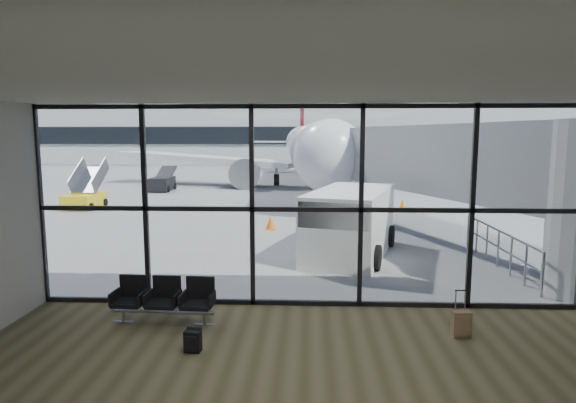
# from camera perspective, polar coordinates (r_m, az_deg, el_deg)

# --- Properties ---
(ground) EXTENTS (220.00, 220.00, 0.00)m
(ground) POSITION_cam_1_polar(r_m,az_deg,el_deg) (50.64, 2.41, 3.35)
(ground) COLOR slate
(ground) RESTS_ON ground
(lounge_shell) EXTENTS (12.02, 8.01, 4.51)m
(lounge_shell) POSITION_cam_1_polar(r_m,az_deg,el_deg) (5.81, 1.96, -3.61)
(lounge_shell) COLOR brown
(lounge_shell) RESTS_ON ground
(glass_curtain_wall) EXTENTS (12.10, 0.12, 4.50)m
(glass_curtain_wall) POSITION_cam_1_polar(r_m,az_deg,el_deg) (10.61, 2.18, -0.69)
(glass_curtain_wall) COLOR white
(glass_curtain_wall) RESTS_ON ground
(jet_bridge) EXTENTS (8.00, 16.50, 4.33)m
(jet_bridge) POSITION_cam_1_polar(r_m,az_deg,el_deg) (18.26, 17.92, 4.06)
(jet_bridge) COLOR #95989A
(jet_bridge) RESTS_ON ground
(apron_railing) EXTENTS (0.06, 5.46, 1.11)m
(apron_railing) POSITION_cam_1_polar(r_m,az_deg,el_deg) (15.36, 23.67, -4.51)
(apron_railing) COLOR gray
(apron_railing) RESTS_ON ground
(far_terminal) EXTENTS (80.00, 12.20, 11.00)m
(far_terminal) POSITION_cam_1_polar(r_m,az_deg,el_deg) (72.47, 1.98, 7.98)
(far_terminal) COLOR #AFB0AB
(far_terminal) RESTS_ON ground
(tree_0) EXTENTS (4.95, 4.95, 7.12)m
(tree_0) POSITION_cam_1_polar(r_m,az_deg,el_deg) (94.00, -26.41, 7.37)
(tree_0) COLOR #382619
(tree_0) RESTS_ON ground
(tree_1) EXTENTS (5.61, 5.61, 8.07)m
(tree_1) POSITION_cam_1_polar(r_m,az_deg,el_deg) (91.28, -23.10, 7.96)
(tree_1) COLOR #382619
(tree_1) RESTS_ON ground
(tree_2) EXTENTS (6.27, 6.27, 9.03)m
(tree_2) POSITION_cam_1_polar(r_m,az_deg,el_deg) (88.89, -19.59, 8.56)
(tree_2) COLOR #382619
(tree_2) RESTS_ON ground
(tree_3) EXTENTS (4.95, 4.95, 7.12)m
(tree_3) POSITION_cam_1_polar(r_m,az_deg,el_deg) (86.82, -15.84, 7.92)
(tree_3) COLOR #382619
(tree_3) RESTS_ON ground
(tree_4) EXTENTS (5.61, 5.61, 8.07)m
(tree_4) POSITION_cam_1_polar(r_m,az_deg,el_deg) (85.15, -11.98, 8.47)
(tree_4) COLOR #382619
(tree_4) RESTS_ON ground
(tree_5) EXTENTS (6.27, 6.27, 9.03)m
(tree_5) POSITION_cam_1_polar(r_m,az_deg,el_deg) (83.88, -7.97, 9.00)
(tree_5) COLOR #382619
(tree_5) RESTS_ON ground
(seating_row) EXTENTS (2.10, 0.67, 0.93)m
(seating_row) POSITION_cam_1_polar(r_m,az_deg,el_deg) (10.39, -14.39, -10.94)
(seating_row) COLOR gray
(seating_row) RESTS_ON ground
(backpack) EXTENTS (0.30, 0.29, 0.43)m
(backpack) POSITION_cam_1_polar(r_m,az_deg,el_deg) (9.00, -11.24, -15.92)
(backpack) COLOR black
(backpack) RESTS_ON ground
(suitcase) EXTENTS (0.34, 0.26, 0.90)m
(suitcase) POSITION_cam_1_polar(r_m,az_deg,el_deg) (9.96, 19.85, -13.48)
(suitcase) COLOR #8C6D4E
(suitcase) RESTS_ON ground
(airliner) EXTENTS (31.06, 36.01, 9.27)m
(airliner) POSITION_cam_1_polar(r_m,az_deg,el_deg) (38.84, 2.64, 6.22)
(airliner) COLOR white
(airliner) RESTS_ON ground
(service_van) EXTENTS (3.42, 5.28, 2.12)m
(service_van) POSITION_cam_1_polar(r_m,az_deg,el_deg) (15.47, 7.33, -2.45)
(service_van) COLOR silver
(service_van) RESTS_ON ground
(belt_loader) EXTENTS (1.54, 3.65, 1.66)m
(belt_loader) POSITION_cam_1_polar(r_m,az_deg,el_deg) (35.34, -14.64, 2.16)
(belt_loader) COLOR black
(belt_loader) RESTS_ON ground
(mobile_stairs) EXTENTS (1.65, 3.03, 2.12)m
(mobile_stairs) POSITION_cam_1_polar(r_m,az_deg,el_deg) (28.09, -22.91, 0.34)
(mobile_stairs) COLOR yellow
(mobile_stairs) RESTS_ON ground
(traffic_cone_a) EXTENTS (0.45, 0.45, 0.64)m
(traffic_cone_a) POSITION_cam_1_polar(r_m,az_deg,el_deg) (20.49, 4.58, -2.16)
(traffic_cone_a) COLOR #EF580C
(traffic_cone_a) RESTS_ON ground
(traffic_cone_b) EXTENTS (0.41, 0.41, 0.58)m
(traffic_cone_b) POSITION_cam_1_polar(r_m,az_deg,el_deg) (19.87, -2.07, -2.52)
(traffic_cone_b) COLOR #F85F0D
(traffic_cone_b) RESTS_ON ground
(traffic_cone_c) EXTENTS (0.41, 0.41, 0.59)m
(traffic_cone_c) POSITION_cam_1_polar(r_m,az_deg,el_deg) (25.98, 13.43, -0.31)
(traffic_cone_c) COLOR orange
(traffic_cone_c) RESTS_ON ground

